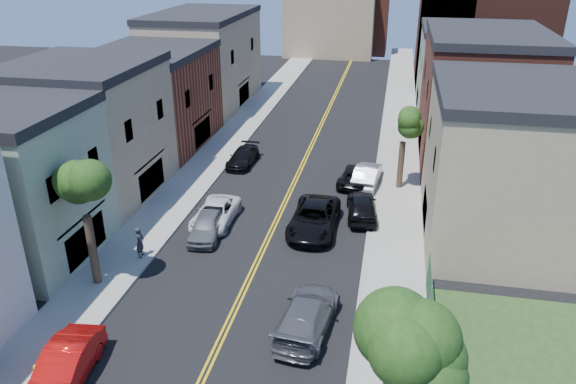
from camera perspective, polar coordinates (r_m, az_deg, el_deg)
The scene contains 30 objects.
sidewalk_left at distance 53.52m, azimuth -5.68°, elevation 6.07°, with size 3.20×100.00×0.15m, color gray.
sidewalk_right at distance 51.41m, azimuth 11.53°, elevation 4.90°, with size 3.20×100.00×0.15m, color gray.
curb_left at distance 53.06m, azimuth -3.85°, elevation 5.97°, with size 0.30×100.00×0.15m, color gray.
curb_right at distance 51.41m, azimuth 9.58°, elevation 5.06°, with size 0.30×100.00×0.15m, color gray.
bldg_left_palegrn at distance 34.72m, azimuth -27.22°, elevation 0.32°, with size 9.00×8.00×8.50m, color gray.
bldg_left_tan_near at distance 41.50m, azimuth -20.02°, elevation 5.64°, with size 9.00×10.00×9.00m, color #998466.
bldg_left_brick at distance 50.94m, azimuth -13.83°, elevation 9.14°, with size 9.00×12.00×8.00m, color brown.
bldg_left_tan_far at distance 63.41m, azimuth -8.68°, elevation 13.18°, with size 9.00×16.00×9.50m, color #998466.
bldg_right_tan at distance 35.54m, azimuth 21.71°, elevation 2.31°, with size 9.00×12.00×9.00m, color #998466.
bldg_right_brick at distance 48.58m, azimuth 19.28°, elevation 8.97°, with size 9.00×14.00×10.00m, color brown.
bldg_right_palegrn at distance 62.28m, azimuth 17.70°, elevation 11.66°, with size 9.00×12.00×8.50m, color gray.
church at distance 76.83m, azimuth 18.75°, elevation 16.05°, with size 16.20×14.20×22.60m.
backdrop_left at distance 91.90m, azimuth 4.36°, elevation 17.61°, with size 14.00×8.00×12.00m, color #998466.
backdrop_center at distance 95.59m, azimuth 7.15°, elevation 17.16°, with size 10.00×8.00×10.00m, color brown.
fence_right at distance 24.12m, azimuth 14.92°, elevation -17.35°, with size 0.04×15.00×1.90m, color #143F1E.
tree_left_mid at distance 28.95m, azimuth -20.76°, elevation 2.02°, with size 5.20×5.20×9.29m.
tree_right_corner at distance 15.83m, azimuth 12.46°, elevation -13.30°, with size 5.80×5.80×10.35m.
tree_right_far at distance 40.17m, azimuth 12.09°, elevation 7.88°, with size 4.40×4.40×8.03m.
red_sedan at distance 25.65m, azimuth -22.13°, elevation -16.45°, with size 1.71×4.90×1.62m, color red.
white_pickup at distance 36.24m, azimuth -7.55°, elevation -2.23°, with size 2.35×5.10×1.42m, color white.
grey_car_left at distance 34.72m, azimuth -8.39°, elevation -3.45°, with size 1.79×4.45×1.52m, color slate.
black_car_left at distance 45.71m, azimuth -4.69°, elevation 3.64°, with size 1.88×4.62×1.34m, color black.
grey_car_right at distance 26.62m, azimuth 1.98°, elevation -12.59°, with size 2.30×5.65×1.64m, color #4E5055.
black_car_right at distance 37.00m, azimuth 7.67°, elevation -1.46°, with size 1.93×4.81×1.64m, color black.
silver_car_right at distance 42.11m, azimuth 8.22°, elevation 1.79°, with size 1.70×4.88×1.61m, color #B3B6BB.
dark_car_right_far at distance 42.18m, azimuth 7.11°, elevation 1.70°, with size 2.23×4.85×1.35m, color black.
black_suv_lane at distance 35.05m, azimuth 2.71°, elevation -2.73°, with size 2.84×6.16×1.71m, color black.
pedestrian_left at distance 32.97m, azimuth -15.07°, elevation -5.04°, with size 0.69×0.45×1.88m, color #27262E.
pedestrian_right at distance 23.49m, azimuth 12.06°, elevation -18.41°, with size 0.90×0.70×1.85m, color maroon.
fire_hydrant at distance 26.32m, azimuth -24.54°, elevation -16.54°, with size 0.35×0.35×0.74m.
Camera 1 is at (7.02, -8.59, 16.85)m, focal length 34.34 mm.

